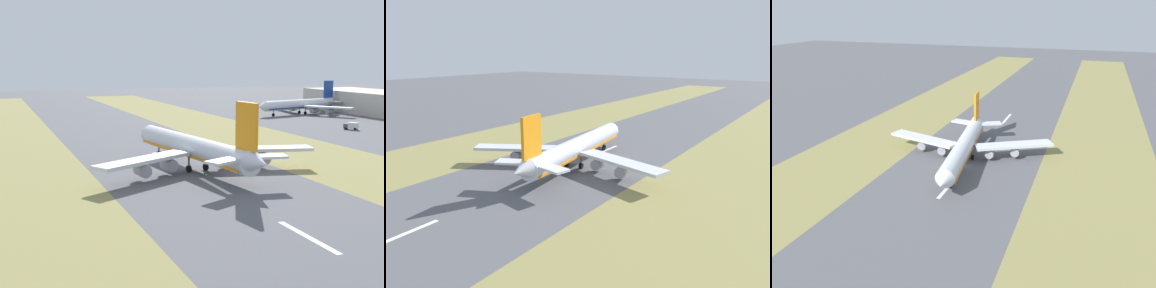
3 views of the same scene
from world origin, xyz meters
The scene contains 7 objects.
ground_plane centered at (0.00, 0.00, 0.00)m, with size 800.00×800.00×0.00m, color #56565B.
grass_median_west centered at (-45.00, 0.00, 0.00)m, with size 40.00×600.00×0.01m, color olive.
grass_median_east centered at (45.00, 0.00, 0.00)m, with size 40.00×600.00×0.01m, color olive.
centreline_dash_near centered at (0.00, -63.30, 0.01)m, with size 1.20×18.00×0.01m, color silver.
centreline_dash_mid centered at (0.00, -23.30, 0.01)m, with size 1.20×18.00×0.01m, color silver.
centreline_dash_far centered at (0.00, 16.70, 0.01)m, with size 1.20×18.00×0.01m, color silver.
airplane_main_jet centered at (2.21, -5.19, 6.02)m, with size 63.56×67.13×20.20m.
Camera 2 is at (68.15, -98.43, 36.00)m, focal length 35.00 mm.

